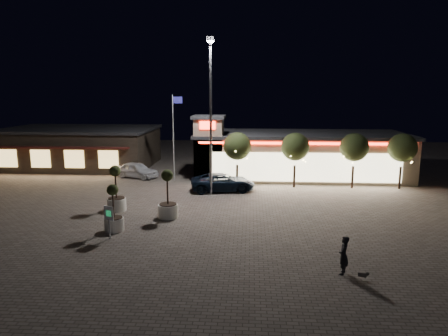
# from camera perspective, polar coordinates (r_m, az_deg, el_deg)

# --- Properties ---
(ground) EXTENTS (90.00, 90.00, 0.00)m
(ground) POSITION_cam_1_polar(r_m,az_deg,el_deg) (25.34, -8.19, -8.19)
(ground) COLOR #71655C
(ground) RESTS_ON ground
(retail_building) EXTENTS (20.40, 8.40, 6.10)m
(retail_building) POSITION_cam_1_polar(r_m,az_deg,el_deg) (39.93, 10.06, 1.99)
(retail_building) COLOR gray
(retail_building) RESTS_ON ground
(restaurant_building) EXTENTS (16.40, 11.00, 4.30)m
(restaurant_building) POSITION_cam_1_polar(r_m,az_deg,el_deg) (47.82, -19.83, 2.88)
(restaurant_building) COLOR #382D23
(restaurant_building) RESTS_ON ground
(floodlight_pole) EXTENTS (0.60, 0.40, 12.38)m
(floodlight_pole) POSITION_cam_1_polar(r_m,az_deg,el_deg) (31.61, -1.91, 8.64)
(floodlight_pole) COLOR gray
(floodlight_pole) RESTS_ON ground
(flagpole) EXTENTS (0.95, 0.10, 8.00)m
(flagpole) POSITION_cam_1_polar(r_m,az_deg,el_deg) (37.26, -7.12, 5.38)
(flagpole) COLOR white
(flagpole) RESTS_ON ground
(string_tree_a) EXTENTS (2.42, 2.42, 4.79)m
(string_tree_a) POSITION_cam_1_polar(r_m,az_deg,el_deg) (34.76, 1.91, 3.11)
(string_tree_a) COLOR #332319
(string_tree_a) RESTS_ON ground
(string_tree_b) EXTENTS (2.42, 2.42, 4.79)m
(string_tree_b) POSITION_cam_1_polar(r_m,az_deg,el_deg) (34.95, 10.14, 2.99)
(string_tree_b) COLOR #332319
(string_tree_b) RESTS_ON ground
(string_tree_c) EXTENTS (2.42, 2.42, 4.79)m
(string_tree_c) POSITION_cam_1_polar(r_m,az_deg,el_deg) (35.84, 18.12, 2.81)
(string_tree_c) COLOR #332319
(string_tree_c) RESTS_ON ground
(string_tree_d) EXTENTS (2.42, 2.42, 4.79)m
(string_tree_d) POSITION_cam_1_polar(r_m,az_deg,el_deg) (37.03, 24.13, 2.64)
(string_tree_d) COLOR #332319
(string_tree_d) RESTS_ON ground
(pickup_truck) EXTENTS (5.70, 3.34, 1.49)m
(pickup_truck) POSITION_cam_1_polar(r_m,az_deg,el_deg) (33.58, -0.15, -2.04)
(pickup_truck) COLOR black
(pickup_truck) RESTS_ON ground
(white_sedan) EXTENTS (4.78, 3.42, 1.51)m
(white_sedan) POSITION_cam_1_polar(r_m,az_deg,el_deg) (39.72, -12.38, -0.27)
(white_sedan) COLOR white
(white_sedan) RESTS_ON ground
(pedestrian) EXTENTS (0.64, 0.77, 1.79)m
(pedestrian) POSITION_cam_1_polar(r_m,az_deg,el_deg) (19.33, 16.71, -11.86)
(pedestrian) COLOR black
(pedestrian) RESTS_ON ground
(dog) EXTENTS (0.48, 0.25, 0.26)m
(dog) POSITION_cam_1_polar(r_m,az_deg,el_deg) (19.31, 19.36, -14.12)
(dog) COLOR #59514C
(dog) RESTS_ON ground
(planter_left) EXTENTS (1.31, 1.31, 3.23)m
(planter_left) POSITION_cam_1_polar(r_m,az_deg,el_deg) (28.97, -15.12, -3.99)
(planter_left) COLOR white
(planter_left) RESTS_ON ground
(planter_mid) EXTENTS (1.16, 1.16, 2.85)m
(planter_mid) POSITION_cam_1_polar(r_m,az_deg,el_deg) (24.93, -15.46, -6.68)
(planter_mid) COLOR white
(planter_mid) RESTS_ON ground
(planter_right) EXTENTS (1.32, 1.32, 3.25)m
(planter_right) POSITION_cam_1_polar(r_m,az_deg,el_deg) (26.71, -8.02, -4.94)
(planter_right) COLOR white
(planter_right) RESTS_ON ground
(valet_sign) EXTENTS (0.61, 0.28, 1.92)m
(valet_sign) POSITION_cam_1_polar(r_m,az_deg,el_deg) (23.49, -16.12, -6.61)
(valet_sign) COLOR gray
(valet_sign) RESTS_ON ground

